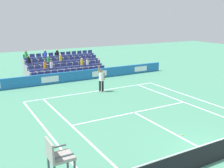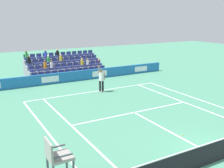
% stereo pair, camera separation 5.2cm
% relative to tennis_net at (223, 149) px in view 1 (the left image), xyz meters
% --- Properties ---
extents(ground_plane, '(80.00, 80.00, 0.00)m').
position_rel_tennis_net_xyz_m(ground_plane, '(0.00, 0.00, -0.49)').
color(ground_plane, '#47896B').
extents(line_baseline, '(10.97, 0.10, 0.01)m').
position_rel_tennis_net_xyz_m(line_baseline, '(0.00, -11.89, -0.49)').
color(line_baseline, white).
rests_on(line_baseline, ground).
extents(line_service, '(8.23, 0.10, 0.01)m').
position_rel_tennis_net_xyz_m(line_service, '(0.00, -6.40, -0.49)').
color(line_service, white).
rests_on(line_service, ground).
extents(line_centre_service, '(0.10, 6.40, 0.01)m').
position_rel_tennis_net_xyz_m(line_centre_service, '(0.00, -3.20, -0.49)').
color(line_centre_service, white).
rests_on(line_centre_service, ground).
extents(line_singles_sideline_left, '(0.10, 11.89, 0.01)m').
position_rel_tennis_net_xyz_m(line_singles_sideline_left, '(4.12, -5.95, -0.49)').
color(line_singles_sideline_left, white).
rests_on(line_singles_sideline_left, ground).
extents(line_singles_sideline_right, '(0.10, 11.89, 0.01)m').
position_rel_tennis_net_xyz_m(line_singles_sideline_right, '(-4.12, -5.95, -0.49)').
color(line_singles_sideline_right, white).
rests_on(line_singles_sideline_right, ground).
extents(line_doubles_sideline_left, '(0.10, 11.89, 0.01)m').
position_rel_tennis_net_xyz_m(line_doubles_sideline_left, '(5.49, -5.95, -0.49)').
color(line_doubles_sideline_left, white).
rests_on(line_doubles_sideline_left, ground).
extents(line_doubles_sideline_right, '(0.10, 11.89, 0.01)m').
position_rel_tennis_net_xyz_m(line_doubles_sideline_right, '(-5.49, -5.95, -0.49)').
color(line_doubles_sideline_right, white).
rests_on(line_doubles_sideline_right, ground).
extents(line_centre_mark, '(0.10, 0.20, 0.01)m').
position_rel_tennis_net_xyz_m(line_centre_mark, '(0.00, -11.79, -0.49)').
color(line_centre_mark, white).
rests_on(line_centre_mark, ground).
extents(sponsor_barrier, '(19.16, 0.22, 0.92)m').
position_rel_tennis_net_xyz_m(sponsor_barrier, '(0.00, -15.88, -0.03)').
color(sponsor_barrier, '#1E66AD').
rests_on(sponsor_barrier, ground).
extents(tennis_net, '(11.97, 0.10, 1.07)m').
position_rel_tennis_net_xyz_m(tennis_net, '(0.00, 0.00, 0.00)').
color(tennis_net, '#33383D').
rests_on(tennis_net, ground).
extents(tennis_player, '(0.53, 0.36, 2.85)m').
position_rel_tennis_net_xyz_m(tennis_player, '(-0.36, -11.50, 0.50)').
color(tennis_player, black).
rests_on(tennis_player, ground).
extents(umpire_chair, '(0.70, 0.70, 2.34)m').
position_rel_tennis_net_xyz_m(umpire_chair, '(6.76, -0.49, 1.03)').
color(umpire_chair, '#474C54').
rests_on(umpire_chair, ground).
extents(stadium_stand, '(7.44, 3.80, 2.55)m').
position_rel_tennis_net_xyz_m(stadium_stand, '(0.02, -18.82, 0.19)').
color(stadium_stand, gray).
rests_on(stadium_stand, ground).
extents(loose_tennis_ball, '(0.07, 0.07, 0.07)m').
position_rel_tennis_net_xyz_m(loose_tennis_ball, '(-0.21, -2.50, -0.46)').
color(loose_tennis_ball, '#D1E533').
rests_on(loose_tennis_ball, ground).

